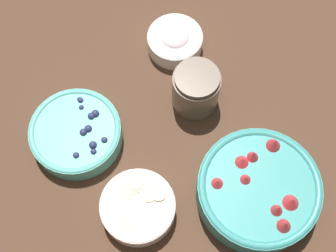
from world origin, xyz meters
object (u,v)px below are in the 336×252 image
bowl_strawberries (258,189)px  bowl_blueberries (76,133)px  jar_chocolate (196,90)px  bowl_cream (175,40)px  bowl_bananas (138,207)px

bowl_strawberries → bowl_blueberries: size_ratio=1.26×
bowl_blueberries → jar_chocolate: jar_chocolate is taller
bowl_blueberries → bowl_cream: bowl_blueberries is taller
bowl_strawberries → bowl_cream: bearing=-0.6°
bowl_blueberries → bowl_strawberries: bearing=-133.8°
bowl_bananas → jar_chocolate: 0.26m
bowl_strawberries → bowl_bananas: bowl_strawberries is taller
bowl_strawberries → jar_chocolate: jar_chocolate is taller
bowl_cream → jar_chocolate: size_ratio=1.16×
bowl_cream → jar_chocolate: bearing=172.1°
bowl_bananas → bowl_cream: size_ratio=1.17×
jar_chocolate → bowl_blueberries: bearing=84.7°
bowl_bananas → bowl_strawberries: bearing=-107.4°
bowl_strawberries → jar_chocolate: (0.24, 0.02, 0.01)m
bowl_strawberries → bowl_blueberries: bearing=46.2°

